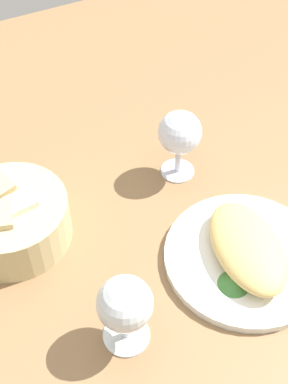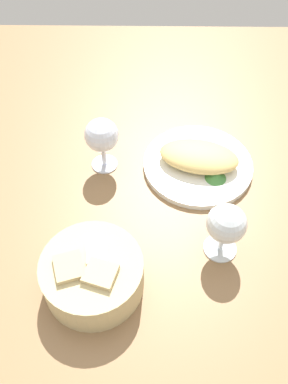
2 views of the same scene
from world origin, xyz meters
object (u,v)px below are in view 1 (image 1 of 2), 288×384
at_px(wine_glass_near, 180,135).
at_px(wine_glass_far, 125,306).
at_px(plate, 245,257).
at_px(bread_basket, 10,219).

height_order(wine_glass_near, wine_glass_far, wine_glass_near).
bearing_deg(plate, wine_glass_near, -1.15).
relative_size(plate, bread_basket, 1.37).
relative_size(bread_basket, wine_glass_near, 1.40).
height_order(plate, bread_basket, bread_basket).
distance_m(bread_basket, wine_glass_far, 0.25).
distance_m(plate, bread_basket, 0.36).
distance_m(plate, wine_glass_near, 0.23).
bearing_deg(bread_basket, wine_glass_far, -161.41).
relative_size(wine_glass_near, wine_glass_far, 1.05).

